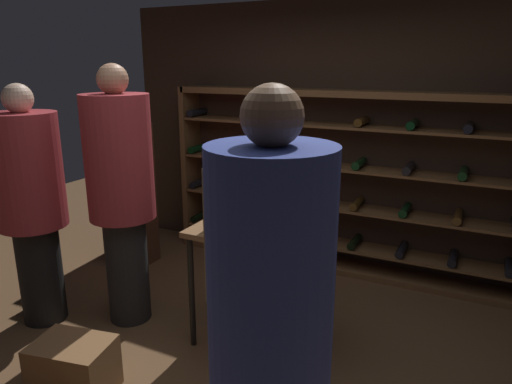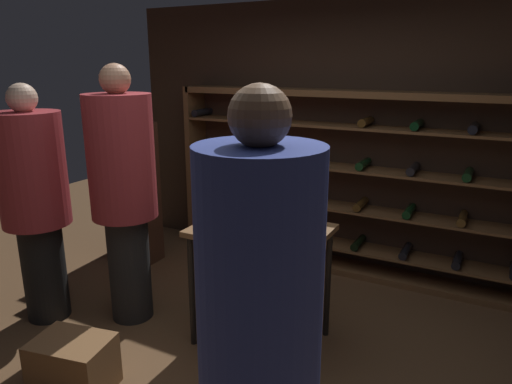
# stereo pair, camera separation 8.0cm
# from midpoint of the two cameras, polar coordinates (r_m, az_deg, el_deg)

# --- Properties ---
(ground_plane) EXTENTS (10.14, 10.14, 0.00)m
(ground_plane) POSITION_cam_midpoint_polar(r_m,az_deg,el_deg) (3.47, -2.01, -20.28)
(ground_plane) COLOR brown
(back_wall) EXTENTS (4.62, 0.10, 2.62)m
(back_wall) POSITION_cam_midpoint_polar(r_m,az_deg,el_deg) (4.77, 10.42, 6.57)
(back_wall) COLOR #332319
(back_wall) RESTS_ON ground
(wine_rack) EXTENTS (3.42, 0.32, 1.78)m
(wine_rack) POSITION_cam_midpoint_polar(r_m,az_deg,el_deg) (4.63, 10.73, 0.78)
(wine_rack) COLOR brown
(wine_rack) RESTS_ON ground
(tasting_table) EXTENTS (0.93, 0.67, 0.89)m
(tasting_table) POSITION_cam_midpoint_polar(r_m,az_deg,el_deg) (3.38, 1.30, -6.19)
(tasting_table) COLOR brown
(tasting_table) RESTS_ON ground
(person_guest_blue_shirt) EXTENTS (0.50, 0.50, 2.02)m
(person_guest_blue_shirt) POSITION_cam_midpoint_polar(r_m,az_deg,el_deg) (3.73, -15.24, 0.72)
(person_guest_blue_shirt) COLOR black
(person_guest_blue_shirt) RESTS_ON ground
(person_bystander_dark_jacket) EXTENTS (0.51, 0.51, 1.89)m
(person_bystander_dark_jacket) POSITION_cam_midpoint_polar(r_m,az_deg,el_deg) (3.99, -24.79, -0.45)
(person_bystander_dark_jacket) COLOR black
(person_bystander_dark_jacket) RESTS_ON ground
(person_guest_khaki) EXTENTS (0.47, 0.46, 1.97)m
(person_guest_khaki) POSITION_cam_midpoint_polar(r_m,az_deg,el_deg) (1.80, 1.73, -16.03)
(person_guest_khaki) COLOR black
(person_guest_khaki) RESTS_ON ground
(wine_crate) EXTENTS (0.54, 0.43, 0.35)m
(wine_crate) POSITION_cam_midpoint_polar(r_m,az_deg,el_deg) (3.36, -20.66, -19.06)
(wine_crate) COLOR brown
(wine_crate) RESTS_ON ground
(display_cabinet) EXTENTS (0.44, 0.36, 1.46)m
(display_cabinet) POSITION_cam_midpoint_polar(r_m,az_deg,el_deg) (4.95, -14.29, -0.22)
(display_cabinet) COLOR #4C2D1E
(display_cabinet) RESTS_ON ground
(wine_bottle_amber_reserve) EXTENTS (0.08, 0.08, 0.36)m
(wine_bottle_amber_reserve) POSITION_cam_midpoint_polar(r_m,az_deg,el_deg) (3.28, 5.08, -2.45)
(wine_bottle_amber_reserve) COLOR black
(wine_bottle_amber_reserve) RESTS_ON tasting_table
(wine_bottle_black_capsule) EXTENTS (0.08, 0.08, 0.37)m
(wine_bottle_black_capsule) POSITION_cam_midpoint_polar(r_m,az_deg,el_deg) (3.25, -5.08, -2.49)
(wine_bottle_black_capsule) COLOR black
(wine_bottle_black_capsule) RESTS_ON tasting_table
(wine_bottle_gold_foil) EXTENTS (0.08, 0.08, 0.35)m
(wine_bottle_gold_foil) POSITION_cam_midpoint_polar(r_m,az_deg,el_deg) (3.66, -1.52, -0.39)
(wine_bottle_gold_foil) COLOR black
(wine_bottle_gold_foil) RESTS_ON tasting_table
(wine_glass_stemmed_right) EXTENTS (0.07, 0.07, 0.16)m
(wine_glass_stemmed_right) POSITION_cam_midpoint_polar(r_m,az_deg,el_deg) (3.20, 6.39, -3.15)
(wine_glass_stemmed_right) COLOR silver
(wine_glass_stemmed_right) RESTS_ON tasting_table
(wine_glass_stemmed_left) EXTENTS (0.08, 0.08, 0.14)m
(wine_glass_stemmed_left) POSITION_cam_midpoint_polar(r_m,az_deg,el_deg) (3.34, 1.71, -2.62)
(wine_glass_stemmed_left) COLOR silver
(wine_glass_stemmed_left) RESTS_ON tasting_table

